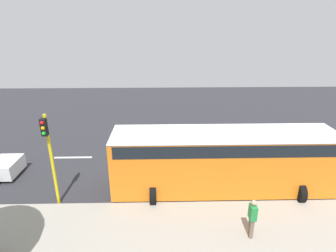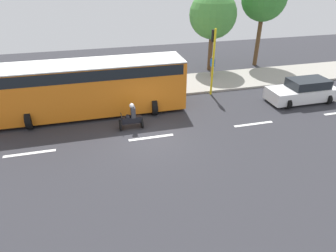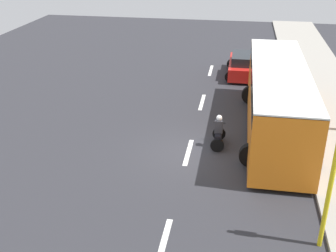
# 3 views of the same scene
# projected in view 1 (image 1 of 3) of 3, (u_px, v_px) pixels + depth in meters

# --- Properties ---
(ground_plane) EXTENTS (40.00, 60.00, 0.10)m
(ground_plane) POSITION_uv_depth(u_px,v_px,m) (166.00, 157.00, 17.75)
(ground_plane) COLOR #2D2D33
(sidewalk) EXTENTS (4.00, 60.00, 0.15)m
(sidewalk) POSITION_uv_depth(u_px,v_px,m) (170.00, 234.00, 11.17)
(sidewalk) COLOR #9E998E
(sidewalk) RESTS_ON ground
(lane_stripe_north) EXTENTS (0.20, 2.40, 0.01)m
(lane_stripe_north) POSITION_uv_depth(u_px,v_px,m) (73.00, 157.00, 17.60)
(lane_stripe_north) COLOR white
(lane_stripe_north) RESTS_ON ground
(lane_stripe_mid) EXTENTS (0.20, 2.40, 0.01)m
(lane_stripe_mid) POSITION_uv_depth(u_px,v_px,m) (166.00, 156.00, 17.73)
(lane_stripe_mid) COLOR white
(lane_stripe_mid) RESTS_ON ground
(lane_stripe_south) EXTENTS (0.20, 2.40, 0.01)m
(lane_stripe_south) POSITION_uv_depth(u_px,v_px,m) (258.00, 155.00, 17.87)
(lane_stripe_south) COLOR white
(lane_stripe_south) RESTS_ON ground
(city_bus) EXTENTS (3.20, 11.00, 3.16)m
(city_bus) POSITION_uv_depth(u_px,v_px,m) (224.00, 157.00, 13.63)
(city_bus) COLOR orange
(city_bus) RESTS_ON ground
(motorcycle) EXTENTS (0.60, 1.30, 1.53)m
(motorcycle) POSITION_uv_depth(u_px,v_px,m) (181.00, 156.00, 16.38)
(motorcycle) COLOR black
(motorcycle) RESTS_ON ground
(pedestrian_by_tree) EXTENTS (0.40, 0.24, 1.69)m
(pedestrian_by_tree) POSITION_uv_depth(u_px,v_px,m) (252.00, 217.00, 10.62)
(pedestrian_by_tree) COLOR #72604C
(pedestrian_by_tree) RESTS_ON sidewalk
(traffic_light_corner) EXTENTS (0.49, 0.24, 4.50)m
(traffic_light_corner) POSITION_uv_depth(u_px,v_px,m) (49.00, 149.00, 12.05)
(traffic_light_corner) COLOR yellow
(traffic_light_corner) RESTS_ON ground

